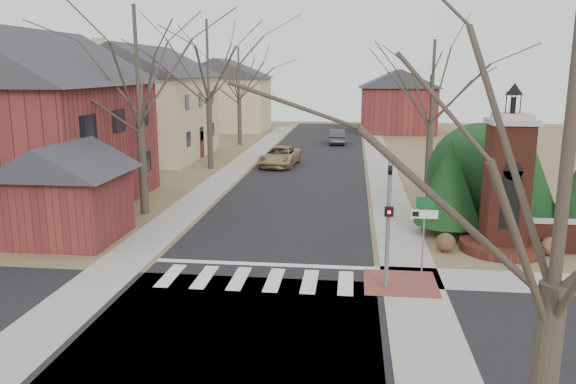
# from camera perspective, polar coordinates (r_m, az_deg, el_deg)

# --- Properties ---
(ground) EXTENTS (120.00, 120.00, 0.00)m
(ground) POSITION_cam_1_polar(r_m,az_deg,el_deg) (18.48, -3.63, -9.77)
(ground) COLOR brown
(ground) RESTS_ON ground
(main_street) EXTENTS (8.00, 70.00, 0.01)m
(main_street) POSITION_cam_1_polar(r_m,az_deg,el_deg) (39.58, 2.02, 2.22)
(main_street) COLOR black
(main_street) RESTS_ON ground
(cross_street) EXTENTS (120.00, 8.00, 0.01)m
(cross_street) POSITION_cam_1_polar(r_m,az_deg,el_deg) (15.80, -5.62, -13.79)
(cross_street) COLOR black
(cross_street) RESTS_ON ground
(crosswalk_zone) EXTENTS (8.00, 2.20, 0.02)m
(crosswalk_zone) POSITION_cam_1_polar(r_m,az_deg,el_deg) (19.21, -3.21, -8.85)
(crosswalk_zone) COLOR silver
(crosswalk_zone) RESTS_ON ground
(stop_bar) EXTENTS (8.00, 0.35, 0.02)m
(stop_bar) POSITION_cam_1_polar(r_m,az_deg,el_deg) (20.60, -2.49, -7.36)
(stop_bar) COLOR silver
(stop_bar) RESTS_ON ground
(sidewalk_right_main) EXTENTS (2.00, 60.00, 0.02)m
(sidewalk_right_main) POSITION_cam_1_polar(r_m,az_deg,el_deg) (39.51, 9.57, 2.04)
(sidewalk_right_main) COLOR gray
(sidewalk_right_main) RESTS_ON ground
(sidewalk_left) EXTENTS (2.00, 60.00, 0.02)m
(sidewalk_left) POSITION_cam_1_polar(r_m,az_deg,el_deg) (40.33, -5.37, 2.37)
(sidewalk_left) COLOR gray
(sidewalk_left) RESTS_ON ground
(curb_apron) EXTENTS (2.40, 2.40, 0.02)m
(curb_apron) POSITION_cam_1_polar(r_m,az_deg,el_deg) (19.21, 11.33, -9.07)
(curb_apron) COLOR brown
(curb_apron) RESTS_ON ground
(traffic_signal_pole) EXTENTS (0.28, 0.41, 4.50)m
(traffic_signal_pole) POSITION_cam_1_polar(r_m,az_deg,el_deg) (17.99, 10.20, -1.89)
(traffic_signal_pole) COLOR slate
(traffic_signal_pole) RESTS_ON ground
(sign_post) EXTENTS (0.90, 0.07, 2.75)m
(sign_post) POSITION_cam_1_polar(r_m,az_deg,el_deg) (19.64, 13.66, -2.77)
(sign_post) COLOR slate
(sign_post) RESTS_ON ground
(brick_gate_monument) EXTENTS (3.20, 3.20, 6.47)m
(brick_gate_monument) POSITION_cam_1_polar(r_m,az_deg,el_deg) (23.11, 21.22, -0.46)
(brick_gate_monument) COLOR #532418
(brick_gate_monument) RESTS_ON ground
(house_brick_left) EXTENTS (9.80, 11.80, 9.42)m
(house_brick_left) POSITION_cam_1_polar(r_m,az_deg,el_deg) (31.40, -24.48, 7.06)
(house_brick_left) COLOR maroon
(house_brick_left) RESTS_ON ground
(house_stucco_left) EXTENTS (9.80, 12.80, 9.28)m
(house_stucco_left) POSITION_cam_1_polar(r_m,az_deg,el_deg) (46.95, -14.28, 9.08)
(house_stucco_left) COLOR #C6BC84
(house_stucco_left) RESTS_ON ground
(garage_left) EXTENTS (4.80, 4.80, 4.29)m
(garage_left) POSITION_cam_1_polar(r_m,az_deg,el_deg) (24.75, -21.55, 0.49)
(garage_left) COLOR maroon
(garage_left) RESTS_ON ground
(house_distant_left) EXTENTS (10.80, 8.80, 8.53)m
(house_distant_left) POSITION_cam_1_polar(r_m,az_deg,el_deg) (66.64, -6.57, 9.93)
(house_distant_left) COLOR #C6BC84
(house_distant_left) RESTS_ON ground
(house_distant_right) EXTENTS (8.80, 8.80, 7.30)m
(house_distant_right) POSITION_cam_1_polar(r_m,az_deg,el_deg) (65.10, 11.08, 9.19)
(house_distant_right) COLOR maroon
(house_distant_right) RESTS_ON ground
(evergreen_near) EXTENTS (2.80, 2.80, 4.10)m
(evergreen_near) POSITION_cam_1_polar(r_m,az_deg,el_deg) (24.63, 16.05, 0.97)
(evergreen_near) COLOR #473D33
(evergreen_near) RESTS_ON ground
(evergreen_mid) EXTENTS (3.40, 3.40, 4.70)m
(evergreen_mid) POSITION_cam_1_polar(r_m,az_deg,el_deg) (26.46, 22.74, 1.91)
(evergreen_mid) COLOR #473D33
(evergreen_mid) RESTS_ON ground
(evergreen_mass) EXTENTS (4.80, 4.80, 4.80)m
(evergreen_mass) POSITION_cam_1_polar(r_m,az_deg,el_deg) (27.37, 18.96, 2.09)
(evergreen_mass) COLOR black
(evergreen_mass) RESTS_ON ground
(bare_tree_0) EXTENTS (8.05, 8.05, 11.15)m
(bare_tree_0) POSITION_cam_1_polar(r_m,az_deg,el_deg) (27.77, -15.16, 13.46)
(bare_tree_0) COLOR #473D33
(bare_tree_0) RESTS_ON ground
(bare_tree_1) EXTENTS (8.40, 8.40, 11.64)m
(bare_tree_1) POSITION_cam_1_polar(r_m,az_deg,el_deg) (40.16, -8.19, 13.75)
(bare_tree_1) COLOR #473D33
(bare_tree_1) RESTS_ON ground
(bare_tree_2) EXTENTS (7.35, 7.35, 10.19)m
(bare_tree_2) POSITION_cam_1_polar(r_m,az_deg,el_deg) (52.92, -5.04, 12.36)
(bare_tree_2) COLOR #473D33
(bare_tree_2) RESTS_ON ground
(bare_tree_3) EXTENTS (7.00, 7.00, 9.70)m
(bare_tree_3) POSITION_cam_1_polar(r_m,az_deg,el_deg) (33.13, 14.54, 11.50)
(bare_tree_3) COLOR #473D33
(bare_tree_3) RESTS_ON ground
(bare_tree_4) EXTENTS (6.65, 6.65, 9.21)m
(bare_tree_4) POSITION_cam_1_polar(r_m,az_deg,el_deg) (8.37, 26.91, 6.98)
(bare_tree_4) COLOR #473D33
(bare_tree_4) RESTS_ON ground
(pickup_truck) EXTENTS (2.85, 5.34, 1.43)m
(pickup_truck) POSITION_cam_1_polar(r_m,az_deg,el_deg) (41.26, -0.83, 3.64)
(pickup_truck) COLOR #9D8156
(pickup_truck) RESTS_ON ground
(distant_car) EXTENTS (1.61, 4.24, 1.38)m
(distant_car) POSITION_cam_1_polar(r_m,az_deg,el_deg) (53.94, 5.02, 5.62)
(distant_car) COLOR #393D41
(distant_car) RESTS_ON ground
(dry_shrub_left) EXTENTS (0.75, 0.75, 0.75)m
(dry_shrub_left) POSITION_cam_1_polar(r_m,az_deg,el_deg) (22.72, 15.72, -4.95)
(dry_shrub_left) COLOR #523925
(dry_shrub_left) RESTS_ON ground
(dry_shrub_right) EXTENTS (0.72, 0.72, 0.72)m
(dry_shrub_right) POSITION_cam_1_polar(r_m,az_deg,el_deg) (23.67, 25.07, -5.02)
(dry_shrub_right) COLOR brown
(dry_shrub_right) RESTS_ON ground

